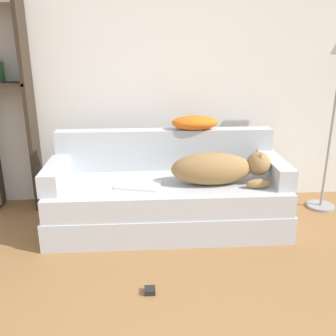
{
  "coord_description": "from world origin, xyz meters",
  "views": [
    {
      "loc": [
        -0.21,
        -1.14,
        1.56
      ],
      "look_at": [
        -0.02,
        1.75,
        0.57
      ],
      "focal_mm": 40.0,
      "sensor_mm": 36.0,
      "label": 1
    }
  ],
  "objects_px": {
    "dog": "(219,168)",
    "laptop": "(139,185)",
    "couch": "(167,204)",
    "bookshelf": "(5,98)",
    "throw_pillow": "(195,123)",
    "power_adapter": "(150,290)"
  },
  "relations": [
    {
      "from": "laptop",
      "to": "power_adapter",
      "type": "bearing_deg",
      "value": -70.4
    },
    {
      "from": "throw_pillow",
      "to": "power_adapter",
      "type": "xyz_separation_m",
      "value": [
        -0.45,
        -1.26,
        -0.84
      ]
    },
    {
      "from": "dog",
      "to": "bookshelf",
      "type": "bearing_deg",
      "value": 162.06
    },
    {
      "from": "bookshelf",
      "to": "power_adapter",
      "type": "height_order",
      "value": "bookshelf"
    },
    {
      "from": "laptop",
      "to": "bookshelf",
      "type": "relative_size",
      "value": 0.21
    },
    {
      "from": "dog",
      "to": "throw_pillow",
      "type": "xyz_separation_m",
      "value": [
        -0.15,
        0.42,
        0.3
      ]
    },
    {
      "from": "couch",
      "to": "dog",
      "type": "distance_m",
      "value": 0.56
    },
    {
      "from": "laptop",
      "to": "throw_pillow",
      "type": "relative_size",
      "value": 0.96
    },
    {
      "from": "power_adapter",
      "to": "couch",
      "type": "bearing_deg",
      "value": 79.46
    },
    {
      "from": "dog",
      "to": "throw_pillow",
      "type": "distance_m",
      "value": 0.53
    },
    {
      "from": "laptop",
      "to": "throw_pillow",
      "type": "xyz_separation_m",
      "value": [
        0.51,
        0.42,
        0.43
      ]
    },
    {
      "from": "couch",
      "to": "dog",
      "type": "relative_size",
      "value": 2.44
    },
    {
      "from": "dog",
      "to": "bookshelf",
      "type": "height_order",
      "value": "bookshelf"
    },
    {
      "from": "couch",
      "to": "bookshelf",
      "type": "xyz_separation_m",
      "value": [
        -1.45,
        0.51,
        0.87
      ]
    },
    {
      "from": "throw_pillow",
      "to": "bookshelf",
      "type": "height_order",
      "value": "bookshelf"
    },
    {
      "from": "laptop",
      "to": "throw_pillow",
      "type": "distance_m",
      "value": 0.79
    },
    {
      "from": "couch",
      "to": "power_adapter",
      "type": "bearing_deg",
      "value": -100.54
    },
    {
      "from": "couch",
      "to": "bookshelf",
      "type": "relative_size",
      "value": 1.05
    },
    {
      "from": "dog",
      "to": "laptop",
      "type": "distance_m",
      "value": 0.68
    },
    {
      "from": "couch",
      "to": "dog",
      "type": "height_order",
      "value": "dog"
    },
    {
      "from": "dog",
      "to": "bookshelf",
      "type": "distance_m",
      "value": 2.03
    },
    {
      "from": "dog",
      "to": "laptop",
      "type": "xyz_separation_m",
      "value": [
        -0.67,
        -0.0,
        -0.13
      ]
    }
  ]
}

